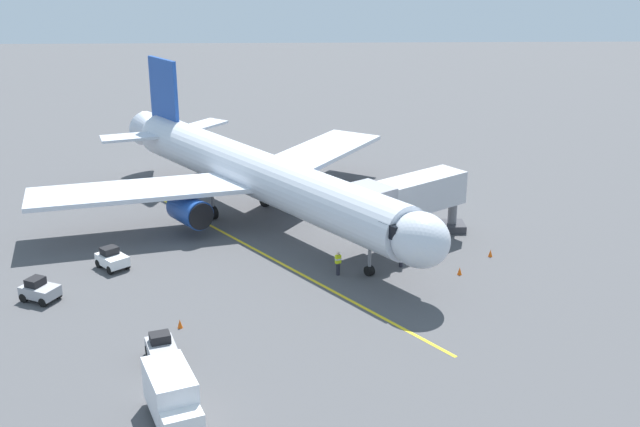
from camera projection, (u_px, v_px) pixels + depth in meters
name	position (u px, v px, depth m)	size (l,w,h in m)	color
ground_plane	(245.00, 215.00, 65.69)	(220.00, 220.00, 0.00)	#4C4C4F
apron_lead_in_line	(256.00, 250.00, 58.34)	(0.24, 40.00, 0.01)	yellow
airplane	(256.00, 175.00, 62.84)	(31.48, 34.69, 11.50)	silver
jet_bridge	(402.00, 199.00, 57.72)	(10.30, 8.54, 5.40)	#B7B7BC
ground_crew_marshaller	(338.00, 263.00, 53.79)	(0.47, 0.40, 1.71)	#23232D
ground_crew_wing_walker	(401.00, 255.00, 55.13)	(0.43, 0.31, 1.71)	#23232D
tug_near_nose	(161.00, 349.00, 43.07)	(2.19, 2.67, 1.50)	#9E9EA3
box_truck_portside	(173.00, 397.00, 37.32)	(3.53, 5.00, 2.62)	white
tug_starboard_side	(112.00, 259.00, 54.97)	(2.65, 2.71, 1.50)	white
tug_rear_apron	(39.00, 290.00, 50.13)	(2.72, 2.35, 1.50)	#9E9EA3
safety_cone_nose_left	(460.00, 271.00, 54.03)	(0.32, 0.32, 0.55)	#F2590F
safety_cone_nose_right	(180.00, 324.00, 46.73)	(0.32, 0.32, 0.55)	#F2590F
safety_cone_wing_port	(490.00, 253.00, 57.06)	(0.32, 0.32, 0.55)	#F2590F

